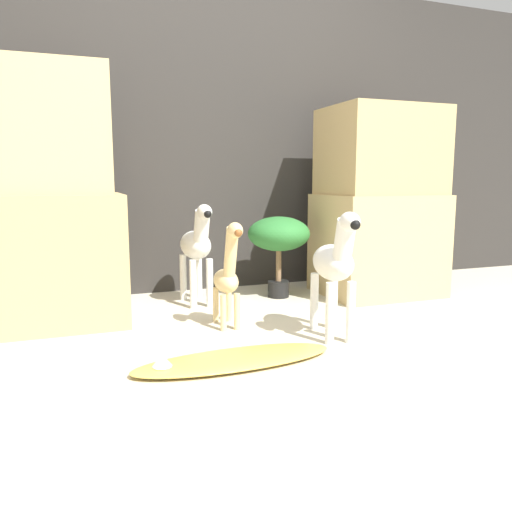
# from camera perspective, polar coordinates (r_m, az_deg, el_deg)

# --- Properties ---
(ground_plane) EXTENTS (14.00, 14.00, 0.00)m
(ground_plane) POSITION_cam_1_polar(r_m,az_deg,el_deg) (2.30, 5.06, -11.50)
(ground_plane) COLOR beige
(wall_back) EXTENTS (6.40, 0.08, 2.20)m
(wall_back) POSITION_cam_1_polar(r_m,az_deg,el_deg) (3.67, -5.55, 13.47)
(wall_back) COLOR #2D2B28
(wall_back) RESTS_ON ground_plane
(rock_pillar_left) EXTENTS (0.78, 0.62, 1.39)m
(rock_pillar_left) POSITION_cam_1_polar(r_m,az_deg,el_deg) (2.95, -22.61, 5.06)
(rock_pillar_left) COLOR tan
(rock_pillar_left) RESTS_ON ground_plane
(rock_pillar_right) EXTENTS (0.78, 0.62, 1.27)m
(rock_pillar_right) POSITION_cam_1_polar(r_m,az_deg,el_deg) (3.55, 13.83, 5.61)
(rock_pillar_right) COLOR tan
(rock_pillar_right) RESTS_ON ground_plane
(zebra_right) EXTENTS (0.23, 0.48, 0.65)m
(zebra_right) POSITION_cam_1_polar(r_m,az_deg,el_deg) (2.51, 9.03, -0.86)
(zebra_right) COLOR silver
(zebra_right) RESTS_ON ground_plane
(zebra_left) EXTENTS (0.19, 0.48, 0.65)m
(zebra_left) POSITION_cam_1_polar(r_m,az_deg,el_deg) (3.18, -6.77, 1.20)
(zebra_left) COLOR silver
(zebra_left) RESTS_ON ground_plane
(giraffe_figurine) EXTENTS (0.13, 0.40, 0.59)m
(giraffe_figurine) POSITION_cam_1_polar(r_m,az_deg,el_deg) (2.66, -3.24, -2.09)
(giraffe_figurine) COLOR #E0C184
(giraffe_figurine) RESTS_ON ground_plane
(potted_palm_front) EXTENTS (0.42, 0.42, 0.55)m
(potted_palm_front) POSITION_cam_1_polar(r_m,az_deg,el_deg) (3.36, 2.62, 2.19)
(potted_palm_front) COLOR black
(potted_palm_front) RESTS_ON ground_plane
(surfboard) EXTENTS (0.92, 0.31, 0.09)m
(surfboard) POSITION_cam_1_polar(r_m,az_deg,el_deg) (2.21, -2.68, -11.72)
(surfboard) COLOR gold
(surfboard) RESTS_ON ground_plane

